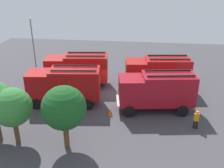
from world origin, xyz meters
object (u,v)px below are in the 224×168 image
Objects in this scene: firefighter_1 at (96,67)px; traffic_cone_2 at (110,112)px; firefighter_2 at (30,78)px; lamppost at (33,41)px; fire_truck_2 at (157,90)px; fire_truck_0 at (158,72)px; tree_1 at (12,107)px; fire_truck_1 at (77,68)px; firefighter_4 at (196,119)px; traffic_cone_1 at (127,92)px; firefighter_0 at (11,101)px; tree_0 at (64,108)px; firefighter_3 at (5,98)px; fire_truck_3 at (65,84)px; traffic_cone_0 at (169,79)px.

traffic_cone_2 is (-3.08, 9.83, -0.67)m from firefighter_1.
lamppost is at bearing 75.64° from firefighter_2.
firefighter_2 is at bearing -24.06° from fire_truck_2.
fire_truck_0 is 15.88m from tree_1.
firefighter_1 is 10.33m from traffic_cone_2.
fire_truck_1 is 14.35m from firefighter_4.
firefighter_4 is at bearing 170.35° from traffic_cone_2.
firefighter_1 is 0.98× the size of firefighter_2.
firefighter_4 reaches higher than traffic_cone_2.
traffic_cone_1 is (-4.35, 5.48, -0.63)m from firefighter_1.
firefighter_4 is at bearing -65.35° from firefighter_0.
firefighter_2 is 0.36× the size of tree_0.
fire_truck_2 is at bearing 145.02° from fire_truck_1.
fire_truck_3 is at bearing -49.98° from firefighter_3.
tree_0 reaches higher than firefighter_0.
fire_truck_0 is 3.32m from traffic_cone_0.
traffic_cone_2 is at bearing -60.45° from firefighter_0.
tree_1 reaches higher than firefighter_3.
firefighter_3 is at bearing 81.32° from firefighter_0.
lamppost is (6.67, -8.61, 1.95)m from fire_truck_3.
firefighter_1 reaches higher than traffic_cone_1.
tree_0 is at bearing -97.01° from firefighter_0.
fire_truck_0 reaches higher than firefighter_1.
tree_0 reaches higher than fire_truck_2.
firefighter_0 is at bearing 1.42° from traffic_cone_2.
firefighter_2 is at bearing 23.56° from firefighter_3.
firefighter_2 is 5.90m from lamppost.
firefighter_1 is 1.06× the size of firefighter_3.
firefighter_4 is 2.54× the size of traffic_cone_2.
fire_truck_0 is 15.54m from firefighter_0.
firefighter_0 is at bearing -166.33° from firefighter_1.
firefighter_0 is 0.97× the size of firefighter_2.
tree_1 is 6.33× the size of traffic_cone_1.
fire_truck_1 is at bearing -20.52° from firefighter_2.
traffic_cone_2 is (-10.17, 5.50, -0.69)m from firefighter_2.
fire_truck_0 is at bearing -148.89° from traffic_cone_1.
fire_truck_3 is 5.39m from traffic_cone_2.
tree_1 reaches higher than traffic_cone_1.
tree_0 is at bearing 62.34° from traffic_cone_2.
firefighter_0 is (4.95, 6.54, -1.17)m from fire_truck_1.
fire_truck_1 is (9.10, -0.01, 0.00)m from fire_truck_0.
firefighter_0 is 2.36× the size of traffic_cone_0.
traffic_cone_2 is at bearing 54.73° from traffic_cone_0.
fire_truck_2 is 13.93m from firefighter_0.
tree_1 is at bearing 107.16° from lamppost.
fire_truck_1 is at bearing -98.13° from fire_truck_3.
traffic_cone_0 is at bearing -51.22° from firefighter_1.
firefighter_2 is 2.77× the size of traffic_cone_2.
firefighter_3 is at bearing 18.21° from traffic_cone_1.
firefighter_4 is at bearing -159.43° from tree_0.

